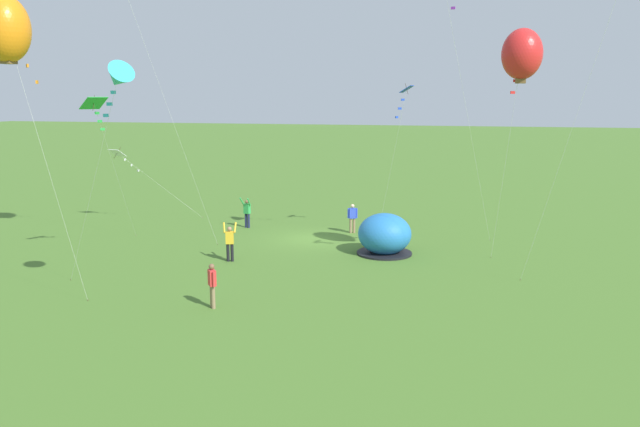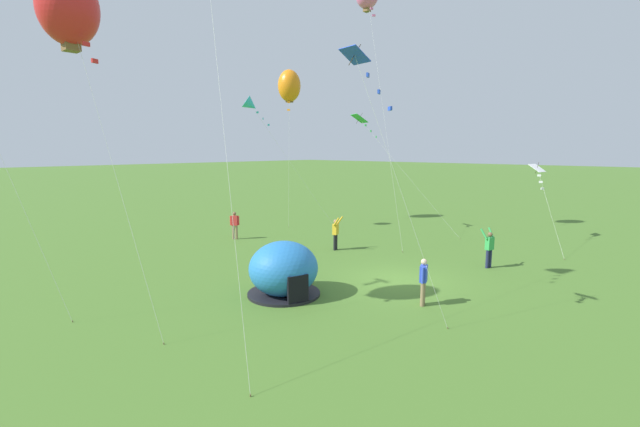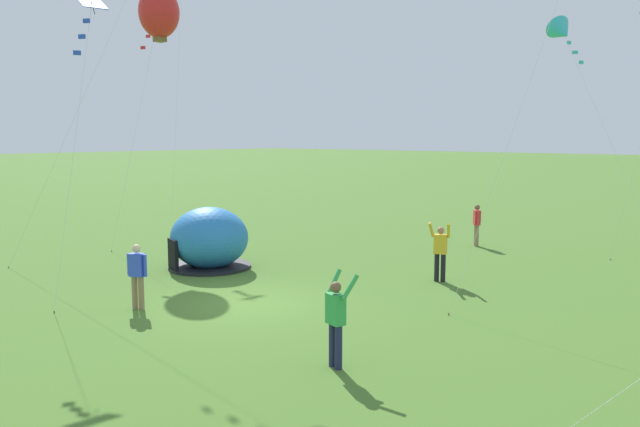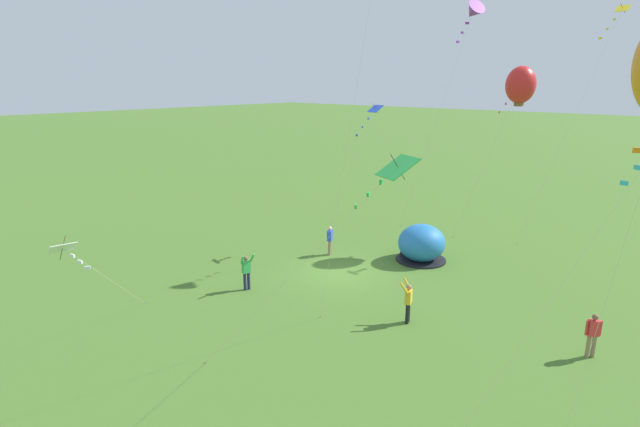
% 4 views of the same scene
% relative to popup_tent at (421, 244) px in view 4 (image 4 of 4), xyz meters
% --- Properties ---
extents(ground_plane, '(300.00, 300.00, 0.00)m').
position_rel_popup_tent_xyz_m(ground_plane, '(4.44, -2.28, -1.00)').
color(ground_plane, '#477028').
extents(popup_tent, '(2.81, 2.81, 2.10)m').
position_rel_popup_tent_xyz_m(popup_tent, '(0.00, 0.00, 0.00)').
color(popup_tent, '#2672BF').
rests_on(popup_tent, ground).
extents(person_near_tent, '(0.56, 0.36, 1.72)m').
position_rel_popup_tent_xyz_m(person_near_tent, '(2.63, -4.51, -0.03)').
color(person_near_tent, '#8C7251').
rests_on(person_near_tent, ground).
extents(person_far_back, '(0.43, 0.48, 1.72)m').
position_rel_popup_tent_xyz_m(person_far_back, '(4.95, 9.90, -0.03)').
color(person_far_back, '#8C7251').
rests_on(person_far_back, ground).
extents(person_strolling, '(0.70, 0.57, 1.89)m').
position_rel_popup_tent_xyz_m(person_strolling, '(9.16, -4.33, 0.00)').
color(person_strolling, '#1E2347').
rests_on(person_strolling, ground).
extents(person_watching_sky, '(0.70, 0.59, 1.89)m').
position_rel_popup_tent_xyz_m(person_watching_sky, '(7.02, 3.37, 0.00)').
color(person_watching_sky, black).
rests_on(person_watching_sky, ground).
extents(kite_red, '(1.69, 3.96, 10.69)m').
position_rel_popup_tent_xyz_m(kite_red, '(-6.04, 2.49, 8.63)').
color(kite_red, silver).
rests_on(kite_red, ground).
extents(kite_white, '(4.81, 3.29, 4.81)m').
position_rel_popup_tent_xyz_m(kite_white, '(17.38, -3.92, 3.24)').
color(kite_white, silver).
rests_on(kite_white, ground).
extents(kite_yellow, '(3.34, 3.71, 14.02)m').
position_rel_popup_tent_xyz_m(kite_yellow, '(-9.28, 6.19, 12.02)').
color(kite_yellow, silver).
rests_on(kite_yellow, ground).
extents(kite_purple, '(3.43, 6.20, 13.98)m').
position_rel_popup_tent_xyz_m(kite_purple, '(-2.49, 0.90, 12.35)').
color(kite_purple, silver).
rests_on(kite_purple, ground).
extents(kite_blue, '(2.17, 2.86, 8.60)m').
position_rel_popup_tent_xyz_m(kite_blue, '(-0.33, -3.89, 6.90)').
color(kite_blue, silver).
rests_on(kite_blue, ground).
extents(kite_green, '(2.82, 7.04, 7.95)m').
position_rel_popup_tent_xyz_m(kite_green, '(12.38, 5.70, 6.38)').
color(kite_green, silver).
rests_on(kite_green, ground).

